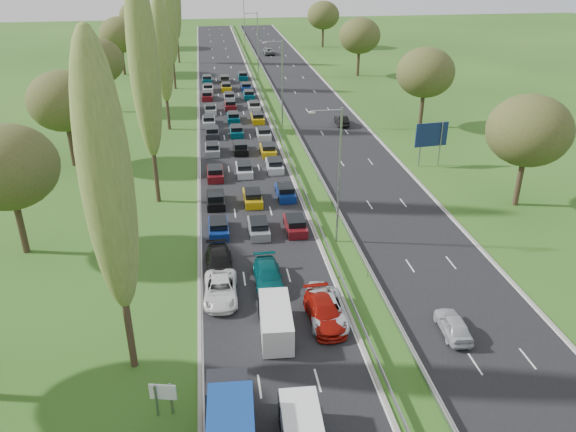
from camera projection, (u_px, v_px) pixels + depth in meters
ground at (281, 122)px, 82.35m from camera, size 260.00×260.00×0.00m
near_carriageway at (234, 120)px, 83.69m from camera, size 10.50×215.00×0.04m
far_carriageway at (322, 116)px, 85.45m from camera, size 10.50×215.00×0.04m
central_reservation at (278, 114)px, 84.33m from camera, size 2.36×215.00×0.32m
lamp_columns at (282, 85)px, 77.95m from camera, size 0.18×140.18×12.00m
poplar_row at (156, 53)px, 64.32m from camera, size 2.80×127.80×22.44m
woodland_left at (57, 109)px, 60.08m from camera, size 8.00×166.00×11.10m
woodland_right at (450, 86)px, 69.67m from camera, size 8.00×153.00×11.10m
traffic_queue_fill at (235, 127)px, 78.96m from camera, size 9.09×68.73×0.80m
near_car_2 at (221, 290)px, 41.13m from camera, size 2.62×5.32×1.45m
near_car_3 at (219, 262)px, 44.60m from camera, size 2.27×5.27×1.51m
near_car_7 at (268, 276)px, 42.84m from camera, size 2.10×5.13×1.49m
near_car_10 at (327, 310)px, 38.77m from camera, size 2.72×5.48×1.49m
near_car_11 at (324, 313)px, 38.51m from camera, size 2.43×5.39×1.53m
near_car_12 at (321, 300)px, 40.06m from camera, size 1.75×4.08×1.37m
far_car_0 at (453, 325)px, 37.39m from camera, size 1.85×4.11×1.37m
far_car_1 at (342, 120)px, 80.81m from camera, size 1.63×4.33×1.41m
far_car_2 at (269, 51)px, 133.04m from camera, size 2.54×5.37×1.48m
white_van_rear at (275, 319)px, 37.36m from camera, size 2.01×5.13×2.06m
info_sign at (163, 395)px, 30.65m from camera, size 1.48×0.43×2.10m
direction_sign at (431, 137)px, 64.75m from camera, size 3.99×0.52×5.20m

